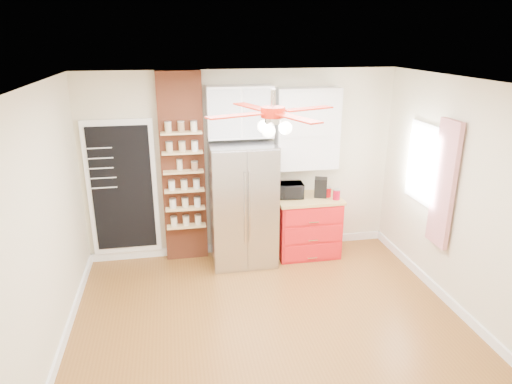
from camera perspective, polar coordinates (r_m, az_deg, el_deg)
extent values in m
plane|color=brown|center=(5.42, 1.81, -16.31)|extent=(4.50, 4.50, 0.00)
plane|color=white|center=(4.44, 2.17, 13.40)|extent=(4.50, 4.50, 0.00)
cube|color=beige|center=(6.63, -1.77, 3.42)|extent=(4.50, 0.02, 2.70)
cube|color=beige|center=(3.08, 10.39, -16.75)|extent=(4.50, 0.02, 2.70)
cube|color=beige|center=(4.84, -25.11, -4.52)|extent=(0.02, 4.00, 2.70)
cube|color=beige|center=(5.67, 24.75, -1.12)|extent=(0.02, 4.00, 2.70)
cube|color=white|center=(6.65, -16.34, 0.41)|extent=(0.95, 0.04, 1.95)
cube|color=black|center=(6.62, -16.36, 0.34)|extent=(0.82, 0.02, 1.78)
cube|color=brown|center=(6.49, -9.10, 2.82)|extent=(0.60, 0.16, 2.70)
cube|color=#B6B5BB|center=(6.43, -1.65, -1.56)|extent=(0.90, 0.70, 1.75)
cube|color=white|center=(6.29, -2.05, 10.01)|extent=(0.90, 0.35, 0.70)
cube|color=red|center=(6.84, 6.39, -4.37)|extent=(0.90, 0.60, 0.86)
cube|color=tan|center=(6.68, 6.53, -0.82)|extent=(0.94, 0.64, 0.04)
cube|color=white|center=(6.57, 6.42, 7.86)|extent=(0.90, 0.30, 1.15)
cube|color=white|center=(6.32, 20.30, 3.31)|extent=(0.04, 0.75, 1.05)
cube|color=#AC1624|center=(5.88, 22.43, 0.89)|extent=(0.06, 0.40, 1.55)
cylinder|color=silver|center=(4.46, 2.15, 11.48)|extent=(0.05, 0.05, 0.20)
cylinder|color=maroon|center=(4.48, 2.13, 9.96)|extent=(0.24, 0.24, 0.10)
sphere|color=white|center=(4.51, 2.10, 7.95)|extent=(0.13, 0.13, 0.13)
imported|color=black|center=(6.61, 4.17, 0.22)|extent=(0.41, 0.30, 0.22)
cube|color=black|center=(6.69, 8.09, 0.58)|extent=(0.23, 0.23, 0.28)
cylinder|color=#A30921|center=(6.62, 10.03, -0.34)|extent=(0.11, 0.11, 0.14)
cylinder|color=#B0090C|center=(6.72, 8.92, -0.01)|extent=(0.13, 0.13, 0.14)
cylinder|color=#C3B395|center=(6.35, -9.53, 3.34)|extent=(0.10, 0.10, 0.14)
cylinder|color=#966A4C|center=(6.32, -7.68, 3.23)|extent=(0.11, 0.11, 0.12)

